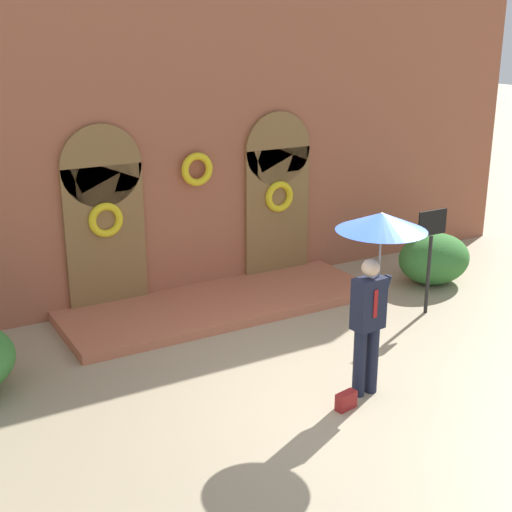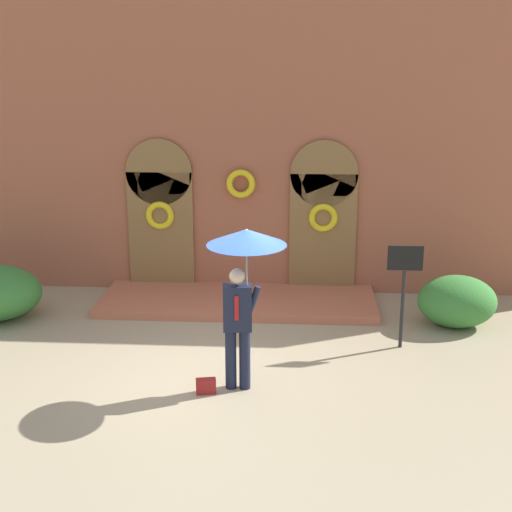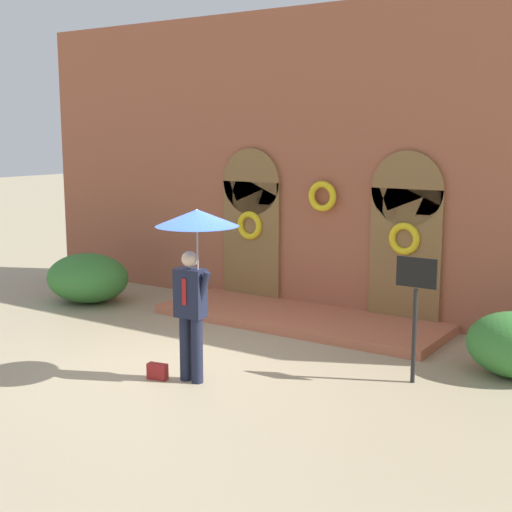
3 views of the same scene
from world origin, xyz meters
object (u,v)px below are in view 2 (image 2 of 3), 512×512
object	(u,v)px
shrub_right	(457,301)
handbag	(206,386)
sign_post	(404,280)
person_with_umbrella	(244,261)

from	to	relation	value
shrub_right	handbag	bearing A→B (deg)	-145.13
sign_post	shrub_right	world-z (taller)	sign_post
sign_post	shrub_right	xyz separation A→B (m)	(1.09, 1.01, -0.71)
person_with_umbrella	sign_post	world-z (taller)	person_with_umbrella
person_with_umbrella	handbag	xyz separation A→B (m)	(-0.54, -0.20, -1.80)
person_with_umbrella	shrub_right	xyz separation A→B (m)	(3.52, 2.63, -1.46)
handbag	sign_post	distance (m)	3.64
person_with_umbrella	sign_post	xyz separation A→B (m)	(2.43, 1.62, -0.75)
sign_post	handbag	bearing A→B (deg)	-148.45
person_with_umbrella	shrub_right	distance (m)	4.63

